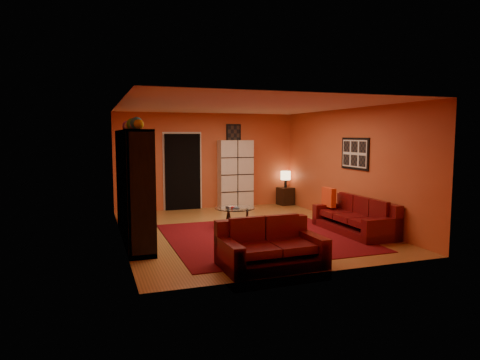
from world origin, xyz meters
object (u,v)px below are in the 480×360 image
object	(u,v)px
storage_cabinet	(235,174)
sofa	(357,219)
loveseat	(269,247)
table_lamp	(286,176)
coffee_table	(235,210)
tv	(135,187)
bowl_chair	(139,208)
entertainment_unit	(133,185)
side_table	(285,196)

from	to	relation	value
storage_cabinet	sofa	bearing A→B (deg)	-69.30
loveseat	table_lamp	bearing A→B (deg)	-29.00
coffee_table	storage_cabinet	world-z (taller)	storage_cabinet
tv	storage_cabinet	size ratio (longest dim) A/B	0.51
bowl_chair	sofa	bearing A→B (deg)	-33.20
entertainment_unit	storage_cabinet	bearing A→B (deg)	42.87
side_table	entertainment_unit	bearing A→B (deg)	-148.71
bowl_chair	table_lamp	bearing A→B (deg)	13.16
entertainment_unit	tv	world-z (taller)	entertainment_unit
sofa	side_table	world-z (taller)	sofa
storage_cabinet	coffee_table	bearing A→B (deg)	-108.51
sofa	loveseat	bearing A→B (deg)	-150.98
entertainment_unit	storage_cabinet	xyz separation A→B (m)	(3.02, 2.80, -0.12)
sofa	coffee_table	size ratio (longest dim) A/B	2.32
loveseat	bowl_chair	bearing A→B (deg)	18.92
coffee_table	sofa	bearing A→B (deg)	-29.46
sofa	coffee_table	xyz separation A→B (m)	(-2.24, 1.26, 0.10)
tv	table_lamp	bearing A→B (deg)	-58.97
coffee_table	side_table	bearing A→B (deg)	45.92
table_lamp	tv	bearing A→B (deg)	-148.97
loveseat	coffee_table	world-z (taller)	loveseat
loveseat	storage_cabinet	xyz separation A→B (m)	(1.21, 5.22, 0.65)
tv	sofa	bearing A→B (deg)	-103.00
bowl_chair	entertainment_unit	bearing A→B (deg)	-98.90
sofa	loveseat	world-z (taller)	same
storage_cabinet	table_lamp	size ratio (longest dim) A/B	3.94
coffee_table	table_lamp	world-z (taller)	table_lamp
entertainment_unit	sofa	size ratio (longest dim) A/B	1.50
storage_cabinet	bowl_chair	world-z (taller)	storage_cabinet
storage_cabinet	table_lamp	bearing A→B (deg)	-1.56
sofa	entertainment_unit	bearing A→B (deg)	167.44
tv	table_lamp	xyz separation A→B (m)	(4.47, 2.69, -0.16)
sofa	bowl_chair	size ratio (longest dim) A/B	2.76
entertainment_unit	table_lamp	size ratio (longest dim) A/B	6.33
entertainment_unit	tv	size ratio (longest dim) A/B	3.13
coffee_table	table_lamp	bearing A→B (deg)	45.92
storage_cabinet	bowl_chair	bearing A→B (deg)	-158.81
loveseat	side_table	world-z (taller)	loveseat
bowl_chair	side_table	xyz separation A→B (m)	(4.25, 0.99, -0.06)
bowl_chair	table_lamp	xyz separation A→B (m)	(4.25, 0.99, 0.52)
entertainment_unit	loveseat	distance (m)	3.11
tv	sofa	distance (m)	4.53
loveseat	storage_cabinet	bearing A→B (deg)	-14.30
coffee_table	bowl_chair	size ratio (longest dim) A/B	1.19
entertainment_unit	bowl_chair	distance (m)	1.92
coffee_table	bowl_chair	world-z (taller)	bowl_chair
storage_cabinet	table_lamp	world-z (taller)	storage_cabinet
sofa	coffee_table	distance (m)	2.57
tv	storage_cabinet	distance (m)	4.04
bowl_chair	loveseat	bearing A→B (deg)	-69.82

